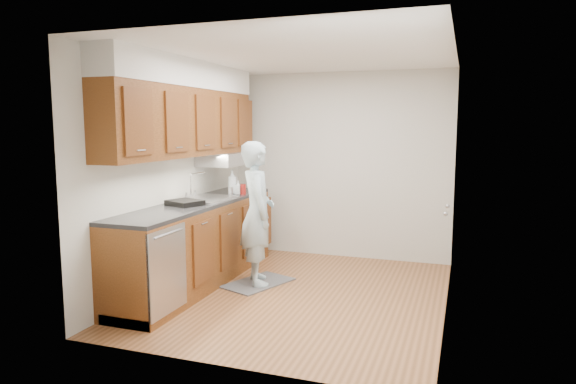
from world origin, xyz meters
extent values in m
plane|color=#915C37|center=(0.00, 0.00, 0.00)|extent=(3.50, 3.50, 0.00)
plane|color=white|center=(0.00, 0.00, 2.50)|extent=(3.50, 3.50, 0.00)
cube|color=beige|center=(-1.50, 0.00, 1.25)|extent=(0.02, 3.50, 2.50)
cube|color=beige|center=(1.50, 0.00, 1.25)|extent=(0.02, 3.50, 2.50)
cube|color=beige|center=(0.00, 1.75, 1.25)|extent=(3.00, 0.02, 2.50)
cube|color=brown|center=(-1.20, 0.00, 0.45)|extent=(0.60, 2.80, 0.90)
cube|color=black|center=(-1.21, 0.00, 0.92)|extent=(0.63, 2.80, 0.04)
cube|color=#B2B2B7|center=(-1.20, 0.20, 0.89)|extent=(0.48, 0.68, 0.14)
cube|color=#B2B2B7|center=(-1.20, 0.20, 0.94)|extent=(0.52, 0.72, 0.01)
cube|color=#B2B2B7|center=(-0.91, -1.10, 0.47)|extent=(0.03, 0.60, 0.80)
cube|color=brown|center=(-1.33, 0.00, 1.83)|extent=(0.33, 2.80, 0.75)
cube|color=silver|center=(-1.33, 0.00, 2.35)|extent=(0.35, 2.80, 0.30)
cube|color=#A5A5AA|center=(-1.27, 0.85, 1.37)|extent=(0.46, 0.75, 0.16)
cube|color=silver|center=(1.49, 0.30, 1.02)|extent=(0.02, 1.22, 2.05)
cube|color=slate|center=(-0.56, 0.21, 0.01)|extent=(0.73, 0.92, 0.02)
imported|color=#A3BCC6|center=(-0.56, 0.21, 0.92)|extent=(0.70, 0.77, 1.82)
imported|color=silver|center=(-1.15, 0.81, 1.09)|extent=(0.15, 0.15, 0.30)
imported|color=silver|center=(-1.05, 0.78, 1.03)|extent=(0.08, 0.08, 0.17)
cylinder|color=#A8211C|center=(-0.97, 0.75, 1.00)|extent=(0.09, 0.09, 0.13)
cylinder|color=#A5A5AA|center=(-1.08, 0.61, 0.99)|extent=(0.07, 0.07, 0.10)
cube|color=black|center=(-1.21, -0.25, 0.97)|extent=(0.43, 0.40, 0.05)
camera|label=1|loc=(1.63, -5.03, 1.79)|focal=32.00mm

